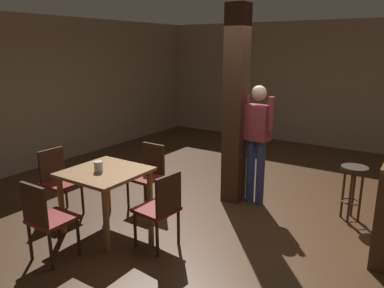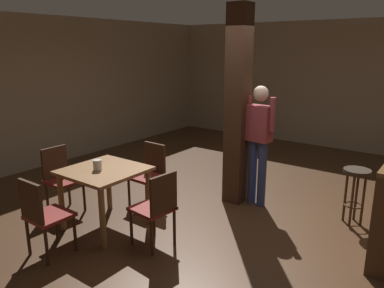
{
  "view_description": "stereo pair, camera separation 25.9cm",
  "coord_description": "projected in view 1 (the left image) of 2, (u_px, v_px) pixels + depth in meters",
  "views": [
    {
      "loc": [
        2.22,
        -4.22,
        2.23
      ],
      "look_at": [
        -0.42,
        -0.2,
        0.98
      ],
      "focal_mm": 35.0,
      "sensor_mm": 36.0,
      "label": 1
    },
    {
      "loc": [
        2.43,
        -4.07,
        2.23
      ],
      "look_at": [
        -0.42,
        -0.2,
        0.98
      ],
      "focal_mm": 35.0,
      "sensor_mm": 36.0,
      "label": 2
    }
  ],
  "objects": [
    {
      "name": "wall_left",
      "position": [
        37.0,
        93.0,
        6.93
      ],
      "size": [
        0.1,
        9.0,
        2.8
      ],
      "primitive_type": "cube",
      "color": "gray",
      "rests_on": "ground_plane"
    },
    {
      "name": "chair_west",
      "position": [
        58.0,
        178.0,
        5.05
      ],
      "size": [
        0.43,
        0.43,
        0.89
      ],
      "color": "maroon",
      "rests_on": "ground_plane"
    },
    {
      "name": "wall_back",
      "position": [
        322.0,
        85.0,
        8.44
      ],
      "size": [
        8.0,
        0.1,
        2.8
      ],
      "primitive_type": "cube",
      "color": "gray",
      "rests_on": "ground_plane"
    },
    {
      "name": "ground_plane",
      "position": [
        226.0,
        214.0,
        5.15
      ],
      "size": [
        10.8,
        10.8,
        0.0
      ],
      "primitive_type": "plane",
      "color": "#422816"
    },
    {
      "name": "dining_table",
      "position": [
        106.0,
        181.0,
        4.58
      ],
      "size": [
        0.9,
        0.9,
        0.77
      ],
      "color": "brown",
      "rests_on": "ground_plane"
    },
    {
      "name": "pillar",
      "position": [
        236.0,
        107.0,
        5.29
      ],
      "size": [
        0.28,
        0.28,
        2.8
      ],
      "primitive_type": "cube",
      "color": "#382114",
      "rests_on": "ground_plane"
    },
    {
      "name": "chair_south",
      "position": [
        46.0,
        217.0,
        3.91
      ],
      "size": [
        0.42,
        0.42,
        0.89
      ],
      "color": "maroon",
      "rests_on": "ground_plane"
    },
    {
      "name": "standing_person",
      "position": [
        257.0,
        136.0,
        5.28
      ],
      "size": [
        0.47,
        0.24,
        1.72
      ],
      "color": "maroon",
      "rests_on": "ground_plane"
    },
    {
      "name": "chair_east",
      "position": [
        161.0,
        206.0,
        4.16
      ],
      "size": [
        0.46,
        0.46,
        0.89
      ],
      "color": "maroon",
      "rests_on": "ground_plane"
    },
    {
      "name": "napkin_cup",
      "position": [
        98.0,
        167.0,
        4.49
      ],
      "size": [
        0.1,
        0.1,
        0.13
      ],
      "primitive_type": "cylinder",
      "color": "beige",
      "rests_on": "dining_table"
    },
    {
      "name": "bar_stool_near",
      "position": [
        353.0,
        180.0,
        4.86
      ],
      "size": [
        0.33,
        0.33,
        0.73
      ],
      "color": "#2D2319",
      "rests_on": "ground_plane"
    },
    {
      "name": "chair_north",
      "position": [
        149.0,
        172.0,
        5.3
      ],
      "size": [
        0.43,
        0.43,
        0.89
      ],
      "color": "maroon",
      "rests_on": "ground_plane"
    }
  ]
}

